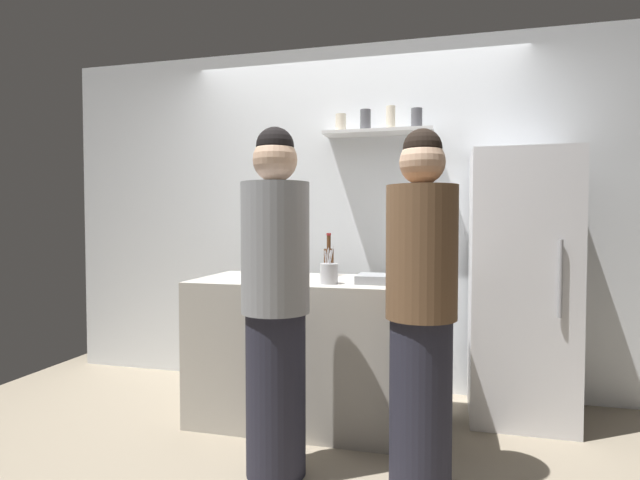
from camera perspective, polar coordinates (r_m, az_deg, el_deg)
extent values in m
plane|color=gray|center=(2.96, -1.10, -23.29)|extent=(5.28, 5.28, 0.00)
cube|color=white|center=(3.89, 3.85, 2.59)|extent=(4.80, 0.10, 2.60)
cube|color=silver|center=(3.75, 6.58, 12.03)|extent=(0.79, 0.22, 0.02)
cylinder|color=beige|center=(3.81, 2.37, 13.08)|extent=(0.08, 0.08, 0.13)
cylinder|color=#4C4C51|center=(3.78, 5.17, 13.34)|extent=(0.08, 0.08, 0.16)
cylinder|color=beige|center=(3.76, 8.01, 13.51)|extent=(0.07, 0.07, 0.17)
cylinder|color=#4C4C51|center=(3.74, 10.89, 13.35)|extent=(0.08, 0.08, 0.14)
cube|color=white|center=(3.48, 21.79, -4.85)|extent=(0.63, 0.58, 1.71)
cylinder|color=#99999E|center=(3.19, 25.59, -3.99)|extent=(0.02, 0.02, 0.45)
cube|color=#B7B2A8|center=(3.27, 0.00, -12.38)|extent=(1.57, 0.72, 0.90)
cube|color=gray|center=(3.02, 7.50, -4.41)|extent=(0.34, 0.24, 0.05)
cylinder|color=#B2B2B7|center=(2.97, 1.03, -3.83)|extent=(0.11, 0.11, 0.12)
cylinder|color=silver|center=(2.95, 0.70, -2.77)|extent=(0.03, 0.02, 0.16)
cylinder|color=silver|center=(2.99, 0.96, -2.67)|extent=(0.03, 0.02, 0.16)
cylinder|color=silver|center=(2.98, 1.19, -2.44)|extent=(0.04, 0.01, 0.19)
cylinder|color=silver|center=(2.94, 0.93, -2.76)|extent=(0.04, 0.01, 0.16)
cylinder|color=silver|center=(2.98, 0.98, -2.70)|extent=(0.04, 0.02, 0.16)
cylinder|color=silver|center=(2.96, 0.91, -2.68)|extent=(0.01, 0.01, 0.17)
cylinder|color=silver|center=(2.95, 1.15, -2.59)|extent=(0.02, 0.02, 0.18)
cylinder|color=#B2BFB2|center=(3.32, 12.02, -2.64)|extent=(0.07, 0.07, 0.19)
cylinder|color=#B2BFB2|center=(3.32, 12.04, -0.25)|extent=(0.03, 0.03, 0.09)
cylinder|color=#333333|center=(3.31, 12.04, 0.68)|extent=(0.03, 0.03, 0.02)
cylinder|color=#472814|center=(3.41, 1.00, -2.52)|extent=(0.07, 0.07, 0.18)
cylinder|color=#472814|center=(3.40, 1.00, -0.24)|extent=(0.03, 0.03, 0.09)
cylinder|color=maroon|center=(3.40, 1.00, 0.65)|extent=(0.03, 0.03, 0.02)
cylinder|color=silver|center=(3.19, -5.55, -3.00)|extent=(0.08, 0.08, 0.17)
cylinder|color=silver|center=(3.18, -5.56, -1.21)|extent=(0.04, 0.04, 0.03)
cylinder|color=yellow|center=(3.18, -5.56, -0.76)|extent=(0.05, 0.05, 0.02)
cylinder|color=#262633|center=(2.65, -5.02, -16.91)|extent=(0.30, 0.30, 0.82)
cylinder|color=gray|center=(2.50, -5.08, -0.87)|extent=(0.34, 0.34, 0.65)
sphere|color=#D8AD8C|center=(2.52, -5.12, 9.04)|extent=(0.22, 0.22, 0.22)
sphere|color=black|center=(2.53, -5.12, 10.54)|extent=(0.19, 0.19, 0.19)
cylinder|color=#262633|center=(2.60, 11.30, -17.47)|extent=(0.30, 0.30, 0.81)
cylinder|color=brown|center=(2.45, 11.43, -1.36)|extent=(0.34, 0.34, 0.64)
sphere|color=#D8AD8C|center=(2.46, 11.51, 8.65)|extent=(0.22, 0.22, 0.22)
sphere|color=black|center=(2.47, 11.52, 10.16)|extent=(0.19, 0.19, 0.19)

